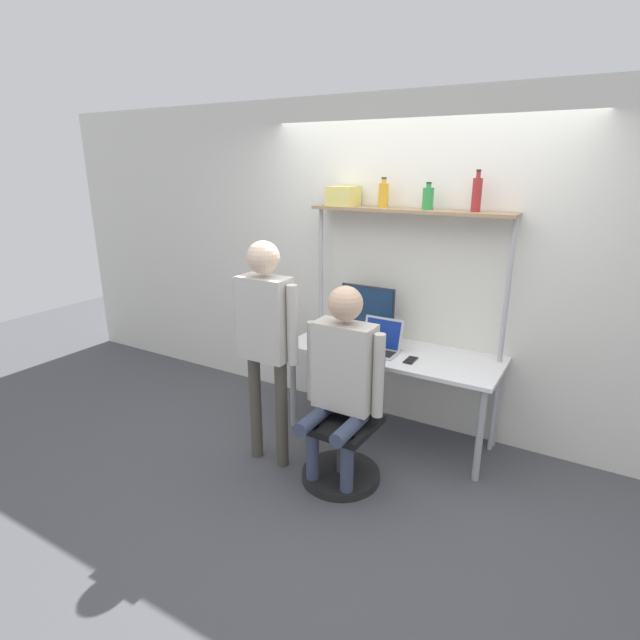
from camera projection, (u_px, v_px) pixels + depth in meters
The scene contains 14 objects.
ground_plane at pixel (371, 454), 3.89m from camera, with size 12.00×12.00×0.00m, color #4C4C51.
wall_back at pixel (413, 268), 4.07m from camera, with size 8.00×0.06×2.70m.
desk at pixel (392, 361), 3.98m from camera, with size 1.68×0.66×0.75m.
shelf_unit at pixel (407, 249), 3.88m from camera, with size 1.59×0.25×1.84m.
monitor at pixel (367, 310), 4.17m from camera, with size 0.48×0.17×0.46m.
laptop at pixel (380, 342), 3.94m from camera, with size 0.33×0.26×0.25m.
cell_phone at pixel (411, 360), 3.76m from camera, with size 0.07×0.15×0.01m.
office_chair at pixel (344, 441), 3.54m from camera, with size 0.56×0.56×0.92m.
person_seated at pixel (342, 371), 3.34m from camera, with size 0.58×0.48×1.42m.
person_standing at pixel (266, 327), 3.51m from camera, with size 0.53×0.23×1.68m.
bottle_red at pixel (477, 194), 3.51m from camera, with size 0.07×0.07×0.29m.
bottle_green at pixel (428, 198), 3.69m from camera, with size 0.08×0.08×0.20m.
bottle_amber at pixel (383, 195), 3.86m from camera, with size 0.08×0.08×0.23m.
storage_box at pixel (343, 196), 4.04m from camera, with size 0.22×0.21×0.15m.
Camera 1 is at (1.37, -3.13, 2.17)m, focal length 28.00 mm.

